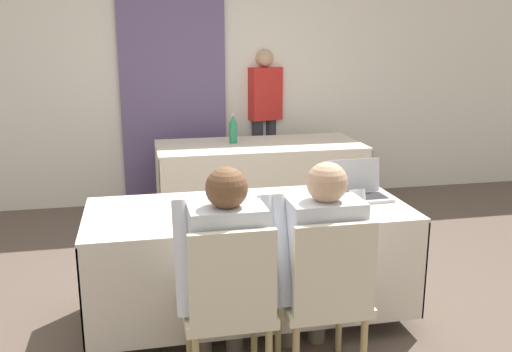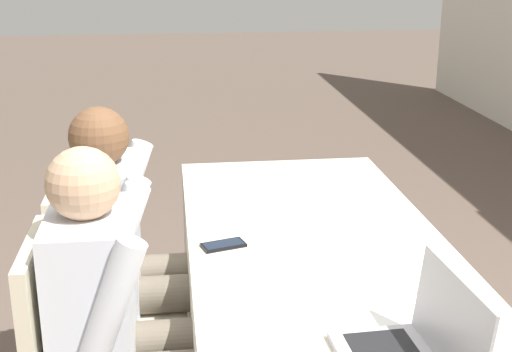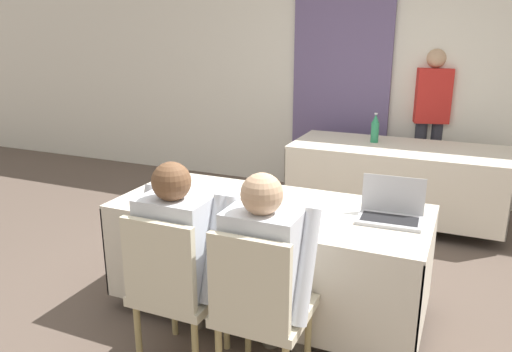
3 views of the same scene
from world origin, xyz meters
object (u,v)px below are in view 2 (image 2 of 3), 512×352
(cell_phone, at_px, (223,245))
(chair_near_left, at_px, (102,291))
(person_checkered_shirt, at_px, (129,248))
(person_white_shirt, at_px, (121,317))

(cell_phone, relative_size, chair_near_left, 0.17)
(chair_near_left, distance_m, person_checkered_shirt, 0.19)
(cell_phone, xyz_separation_m, person_checkered_shirt, (-0.20, -0.32, -0.08))
(cell_phone, bearing_deg, person_checkered_shirt, -139.00)
(person_checkered_shirt, bearing_deg, person_white_shirt, -180.00)
(person_checkered_shirt, height_order, person_white_shirt, same)
(chair_near_left, bearing_deg, person_white_shirt, -168.06)
(chair_near_left, relative_size, person_checkered_shirt, 0.78)
(person_checkered_shirt, distance_m, person_white_shirt, 0.49)
(cell_phone, height_order, person_checkered_shirt, person_checkered_shirt)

